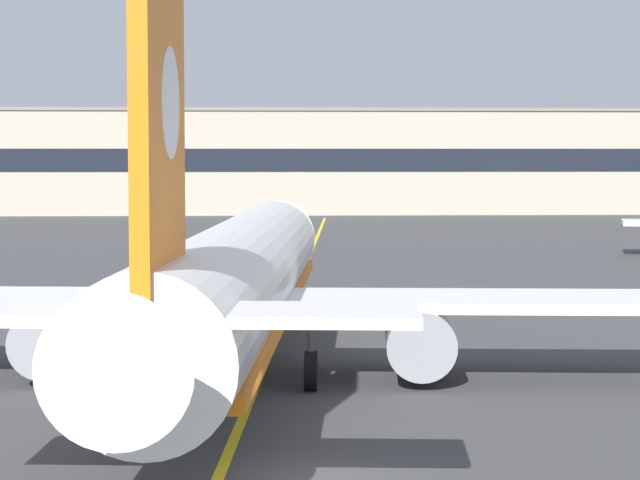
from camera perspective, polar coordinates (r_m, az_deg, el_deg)
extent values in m
cube|color=yellow|center=(59.18, -1.63, -3.49)|extent=(13.51, 179.54, 0.01)
cylinder|color=white|center=(42.52, -3.81, -1.70)|extent=(6.84, 36.19, 3.80)
cone|color=white|center=(61.68, -1.97, 0.07)|extent=(3.82, 2.90, 3.61)
cone|color=white|center=(23.41, -8.73, -5.40)|extent=(3.08, 3.03, 2.85)
cube|color=orange|center=(42.63, -3.80, -3.09)|extent=(6.52, 33.32, 0.44)
cube|color=black|center=(59.75, -2.10, 0.58)|extent=(2.93, 1.34, 0.60)
cube|color=white|center=(43.20, -3.72, -2.75)|extent=(32.29, 7.50, 0.36)
cylinder|color=gray|center=(43.46, -12.04, -4.40)|extent=(2.60, 3.78, 2.30)
cylinder|color=black|center=(45.23, -11.46, -4.07)|extent=(1.96, 0.35, 1.95)
cylinder|color=gray|center=(42.19, 4.58, -4.58)|extent=(2.60, 3.78, 2.30)
cylinder|color=black|center=(44.02, 4.48, -4.22)|extent=(1.96, 0.35, 1.95)
cube|color=orange|center=(26.65, -7.36, 4.70)|extent=(0.81, 4.82, 7.20)
cylinder|color=white|center=(26.96, -7.27, 6.23)|extent=(0.64, 2.43, 2.40)
cube|color=white|center=(26.26, -7.51, -3.37)|extent=(11.20, 3.72, 0.24)
cylinder|color=#4C4C51|center=(57.09, -2.30, -2.28)|extent=(0.24, 0.24, 1.60)
cylinder|color=black|center=(57.21, -2.30, -3.30)|extent=(0.47, 0.93, 0.90)
cylinder|color=#4C4C51|center=(41.11, -7.70, -4.34)|extent=(0.24, 0.24, 1.60)
cylinder|color=black|center=(41.29, -7.69, -5.89)|extent=(0.51, 1.33, 1.30)
cylinder|color=#4C4C51|center=(40.56, -0.42, -4.42)|extent=(0.24, 0.24, 1.60)
cylinder|color=black|center=(40.73, -0.42, -5.99)|extent=(0.51, 1.33, 1.30)
cone|color=orange|center=(58.15, -2.62, -3.36)|extent=(0.36, 0.36, 0.55)
cylinder|color=white|center=(58.15, -2.62, -3.33)|extent=(0.23, 0.23, 0.07)
cube|color=orange|center=(58.19, -2.62, -3.61)|extent=(0.44, 0.44, 0.03)
cube|color=#B2A893|center=(160.45, -0.43, 3.54)|extent=(169.00, 12.00, 12.94)
cube|color=black|center=(154.41, -0.34, 3.67)|extent=(162.24, 0.12, 2.80)
cube|color=gray|center=(160.54, -0.43, 5.92)|extent=(169.40, 12.40, 0.40)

